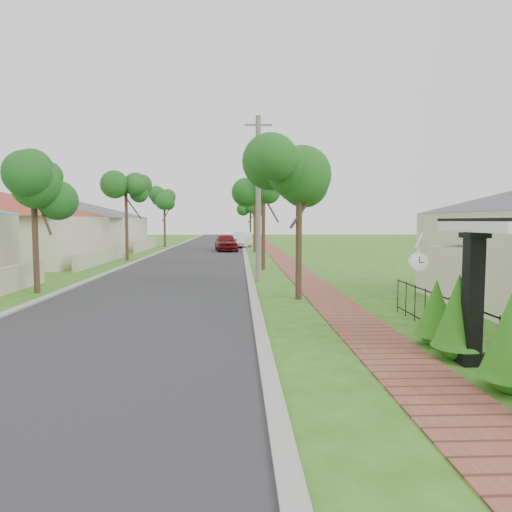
# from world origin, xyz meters

# --- Properties ---
(ground) EXTENTS (160.00, 160.00, 0.00)m
(ground) POSITION_xyz_m (0.00, 0.00, 0.00)
(ground) COLOR #366217
(ground) RESTS_ON ground
(road) EXTENTS (7.00, 120.00, 0.02)m
(road) POSITION_xyz_m (-3.00, 20.00, 0.00)
(road) COLOR #28282B
(road) RESTS_ON ground
(kerb_right) EXTENTS (0.30, 120.00, 0.10)m
(kerb_right) POSITION_xyz_m (0.65, 20.00, 0.00)
(kerb_right) COLOR #9E9E99
(kerb_right) RESTS_ON ground
(kerb_left) EXTENTS (0.30, 120.00, 0.10)m
(kerb_left) POSITION_xyz_m (-6.65, 20.00, 0.00)
(kerb_left) COLOR #9E9E99
(kerb_left) RESTS_ON ground
(sidewalk) EXTENTS (1.50, 120.00, 0.03)m
(sidewalk) POSITION_xyz_m (3.25, 20.00, 0.00)
(sidewalk) COLOR #9A523D
(sidewalk) RESTS_ON ground
(porch_post) EXTENTS (0.48, 0.48, 2.52)m
(porch_post) POSITION_xyz_m (4.55, -1.00, 1.12)
(porch_post) COLOR black
(porch_post) RESTS_ON ground
(picket_fence) EXTENTS (0.03, 8.02, 1.00)m
(picket_fence) POSITION_xyz_m (4.90, -0.00, 0.53)
(picket_fence) COLOR black
(picket_fence) RESTS_ON ground
(street_trees) EXTENTS (10.70, 37.65, 5.89)m
(street_trees) POSITION_xyz_m (-2.87, 26.84, 4.54)
(street_trees) COLOR #382619
(street_trees) RESTS_ON ground
(hedge_row) EXTENTS (0.90, 4.64, 2.18)m
(hedge_row) POSITION_xyz_m (4.45, -1.61, 0.86)
(hedge_row) COLOR #226915
(hedge_row) RESTS_ON ground
(far_house_grey) EXTENTS (15.56, 15.56, 4.60)m
(far_house_grey) POSITION_xyz_m (-14.97, 34.00, 2.34)
(far_house_grey) COLOR beige
(far_house_grey) RESTS_ON ground
(parked_car_red) EXTENTS (2.34, 4.73, 1.55)m
(parked_car_red) POSITION_xyz_m (-1.00, 31.57, 0.78)
(parked_car_red) COLOR #5F0E12
(parked_car_red) RESTS_ON ground
(parked_car_white) EXTENTS (2.43, 4.91, 1.55)m
(parked_car_white) POSITION_xyz_m (0.40, 37.22, 0.77)
(parked_car_white) COLOR white
(parked_car_white) RESTS_ON ground
(near_tree) EXTENTS (2.12, 2.12, 5.45)m
(near_tree) POSITION_xyz_m (2.20, 6.27, 4.34)
(near_tree) COLOR #382619
(near_tree) RESTS_ON ground
(utility_pole) EXTENTS (1.20, 0.24, 7.32)m
(utility_pole) POSITION_xyz_m (1.00, 10.96, 3.72)
(utility_pole) COLOR gray
(utility_pole) RESTS_ON ground
(station_clock) EXTENTS (1.04, 0.13, 0.53)m
(station_clock) POSITION_xyz_m (3.70, -0.60, 1.95)
(station_clock) COLOR white
(station_clock) RESTS_ON ground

